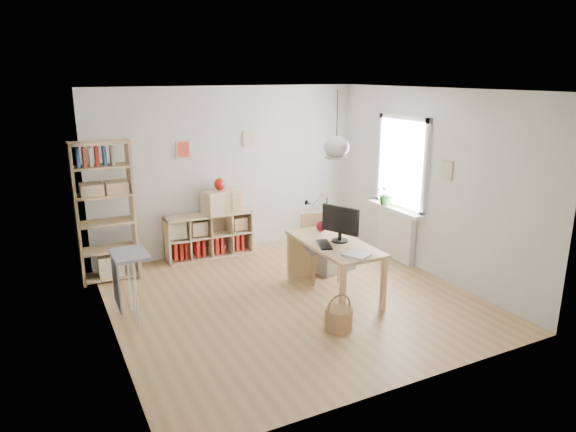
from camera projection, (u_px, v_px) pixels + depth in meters
name	position (u px, v px, depth m)	size (l,w,h in m)	color
ground	(291.00, 298.00, 6.82)	(4.50, 4.50, 0.00)	tan
room_shell	(336.00, 147.00, 6.39)	(4.50, 4.50, 4.50)	silver
window_unit	(402.00, 163.00, 7.89)	(0.07, 1.16, 1.46)	white
radiator	(396.00, 235.00, 8.18)	(0.10, 0.80, 0.80)	white
windowsill	(395.00, 209.00, 8.04)	(0.22, 1.20, 0.06)	white
desk	(334.00, 249.00, 6.76)	(0.70, 1.50, 0.75)	tan
cube_shelf	(207.00, 238.00, 8.33)	(1.40, 0.38, 0.72)	beige
tall_bookshelf	(104.00, 206.00, 7.19)	(0.80, 0.38, 2.00)	tan
side_table	(125.00, 268.00, 6.06)	(0.40, 0.55, 0.85)	gray
chair	(320.00, 242.00, 7.38)	(0.52, 0.52, 0.95)	gray
wicker_basket	(339.00, 318.00, 5.95)	(0.33, 0.32, 0.45)	olive
storage_chest	(330.00, 255.00, 7.81)	(0.75, 0.81, 0.66)	silver
monitor	(340.00, 222.00, 6.69)	(0.26, 0.52, 0.48)	black
keyboard	(324.00, 244.00, 6.61)	(0.15, 0.39, 0.02)	black
task_lamp	(316.00, 208.00, 7.17)	(0.43, 0.16, 0.46)	black
yarn_ball	(321.00, 226.00, 7.18)	(0.14, 0.14, 0.14)	#450911
paper_tray	(356.00, 255.00, 6.22)	(0.24, 0.30, 0.03)	white
drawer_chest	(222.00, 201.00, 8.24)	(0.64, 0.29, 0.37)	beige
red_vase	(219.00, 184.00, 8.15)	(0.17, 0.17, 0.20)	#A4150D
potted_plant	(386.00, 193.00, 8.17)	(0.33, 0.29, 0.37)	#225C25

